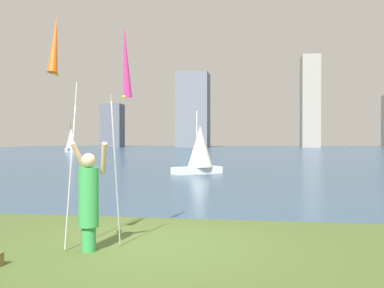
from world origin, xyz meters
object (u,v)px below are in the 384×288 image
person (89,198)px  kite_flag_right (125,66)px  kite_flag_left (56,52)px  sailboat_1 (200,151)px  sailboat_2 (71,140)px

person → kite_flag_right: (0.40, 0.77, 2.31)m
kite_flag_left → kite_flag_right: 1.39m
kite_flag_right → sailboat_1: 16.12m
person → sailboat_2: 57.08m
kite_flag_left → sailboat_1: bearing=89.9°
person → sailboat_1: bearing=82.3°
person → sailboat_1: sailboat_1 is taller
sailboat_1 → sailboat_2: (-23.14, 35.25, 0.52)m
person → sailboat_1: 16.77m
person → sailboat_2: (-23.50, 52.01, 0.87)m
kite_flag_right → sailboat_2: (-23.90, 51.24, -1.44)m
kite_flag_left → sailboat_1: 17.24m
person → sailboat_2: size_ratio=0.43×
person → kite_flag_left: 2.43m
person → kite_flag_right: 2.47m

